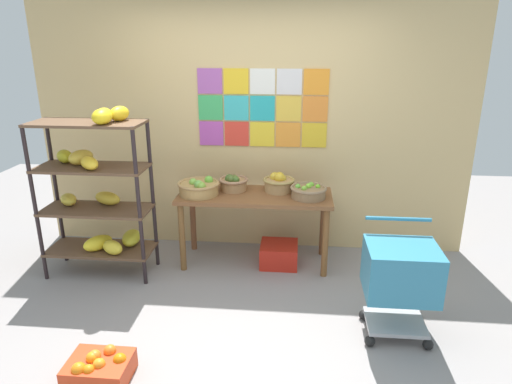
# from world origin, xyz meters

# --- Properties ---
(ground) EXTENTS (9.17, 9.17, 0.00)m
(ground) POSITION_xyz_m (0.00, 0.00, 0.00)
(ground) COLOR gray
(back_wall_with_art) EXTENTS (4.49, 0.07, 2.69)m
(back_wall_with_art) POSITION_xyz_m (0.00, 1.61, 1.35)
(back_wall_with_art) COLOR tan
(back_wall_with_art) RESTS_ON ground
(banana_shelf_unit) EXTENTS (1.00, 0.50, 1.61)m
(banana_shelf_unit) POSITION_xyz_m (-1.35, 0.83, 0.87)
(banana_shelf_unit) COLOR black
(banana_shelf_unit) RESTS_ON ground
(display_table) EXTENTS (1.49, 0.59, 0.73)m
(display_table) POSITION_xyz_m (0.08, 1.16, 0.63)
(display_table) COLOR brown
(display_table) RESTS_ON ground
(fruit_basket_back_left) EXTENTS (0.41, 0.41, 0.17)m
(fruit_basket_back_left) POSITION_xyz_m (-0.46, 1.09, 0.81)
(fruit_basket_back_left) COLOR #AE874C
(fruit_basket_back_left) RESTS_ON display_table
(fruit_basket_centre) EXTENTS (0.31, 0.31, 0.20)m
(fruit_basket_centre) POSITION_xyz_m (0.31, 1.27, 0.82)
(fruit_basket_centre) COLOR tan
(fruit_basket_centre) RESTS_ON display_table
(fruit_basket_right) EXTENTS (0.29, 0.29, 0.17)m
(fruit_basket_right) POSITION_xyz_m (-0.14, 1.26, 0.81)
(fruit_basket_right) COLOR #A4794D
(fruit_basket_right) RESTS_ON display_table
(fruit_basket_back_right) EXTENTS (0.35, 0.35, 0.14)m
(fruit_basket_back_right) POSITION_xyz_m (0.60, 1.11, 0.79)
(fruit_basket_back_right) COLOR #8E6F4B
(fruit_basket_back_right) RESTS_ON display_table
(produce_crate_under_table) EXTENTS (0.37, 0.35, 0.22)m
(produce_crate_under_table) POSITION_xyz_m (0.33, 1.12, 0.11)
(produce_crate_under_table) COLOR red
(produce_crate_under_table) RESTS_ON ground
(orange_crate_foreground) EXTENTS (0.41, 0.31, 0.20)m
(orange_crate_foreground) POSITION_xyz_m (-0.79, -0.63, 0.09)
(orange_crate_foreground) COLOR red
(orange_crate_foreground) RESTS_ON ground
(shopping_cart) EXTENTS (0.52, 0.48, 0.87)m
(shopping_cart) POSITION_xyz_m (1.27, 0.07, 0.52)
(shopping_cart) COLOR black
(shopping_cart) RESTS_ON ground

